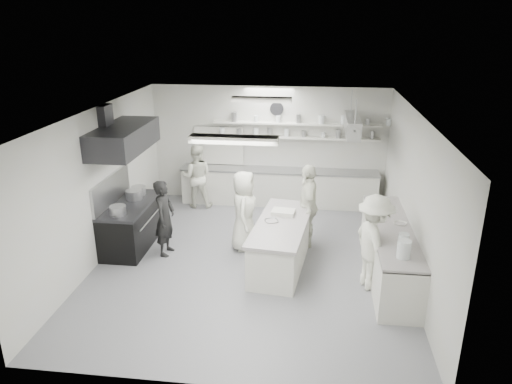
# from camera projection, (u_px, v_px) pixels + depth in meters

# --- Properties ---
(floor) EXTENTS (6.00, 7.00, 0.02)m
(floor) POSITION_uv_depth(u_px,v_px,m) (251.00, 261.00, 9.63)
(floor) COLOR gray
(floor) RESTS_ON ground
(ceiling) EXTENTS (6.00, 7.00, 0.02)m
(ceiling) POSITION_uv_depth(u_px,v_px,m) (250.00, 112.00, 8.59)
(ceiling) COLOR white
(ceiling) RESTS_ON wall_back
(wall_back) EXTENTS (6.00, 0.04, 3.00)m
(wall_back) POSITION_uv_depth(u_px,v_px,m) (269.00, 145.00, 12.38)
(wall_back) COLOR silver
(wall_back) RESTS_ON floor
(wall_front) EXTENTS (6.00, 0.04, 3.00)m
(wall_front) POSITION_uv_depth(u_px,v_px,m) (213.00, 288.00, 5.85)
(wall_front) COLOR silver
(wall_front) RESTS_ON floor
(wall_left) EXTENTS (0.04, 7.00, 3.00)m
(wall_left) POSITION_uv_depth(u_px,v_px,m) (100.00, 184.00, 9.46)
(wall_left) COLOR silver
(wall_left) RESTS_ON floor
(wall_right) EXTENTS (0.04, 7.00, 3.00)m
(wall_right) POSITION_uv_depth(u_px,v_px,m) (413.00, 198.00, 8.77)
(wall_right) COLOR silver
(wall_right) RESTS_ON floor
(stove) EXTENTS (0.80, 1.80, 0.90)m
(stove) POSITION_uv_depth(u_px,v_px,m) (132.00, 226.00, 10.14)
(stove) COLOR black
(stove) RESTS_ON floor
(exhaust_hood) EXTENTS (0.85, 2.00, 0.50)m
(exhaust_hood) POSITION_uv_depth(u_px,v_px,m) (123.00, 138.00, 9.49)
(exhaust_hood) COLOR #28282B
(exhaust_hood) RESTS_ON wall_left
(back_counter) EXTENTS (5.00, 0.60, 0.92)m
(back_counter) POSITION_uv_depth(u_px,v_px,m) (279.00, 187.00, 12.42)
(back_counter) COLOR silver
(back_counter) RESTS_ON floor
(shelf_lower) EXTENTS (4.20, 0.26, 0.04)m
(shelf_lower) POSITION_uv_depth(u_px,v_px,m) (296.00, 137.00, 12.09)
(shelf_lower) COLOR silver
(shelf_lower) RESTS_ON wall_back
(shelf_upper) EXTENTS (4.20, 0.26, 0.04)m
(shelf_upper) POSITION_uv_depth(u_px,v_px,m) (296.00, 124.00, 11.97)
(shelf_upper) COLOR silver
(shelf_upper) RESTS_ON wall_back
(pass_through_window) EXTENTS (1.30, 0.04, 1.00)m
(pass_through_window) POSITION_uv_depth(u_px,v_px,m) (219.00, 145.00, 12.52)
(pass_through_window) COLOR black
(pass_through_window) RESTS_ON wall_back
(wall_clock) EXTENTS (0.32, 0.05, 0.32)m
(wall_clock) POSITION_uv_depth(u_px,v_px,m) (277.00, 109.00, 11.99)
(wall_clock) COLOR white
(wall_clock) RESTS_ON wall_back
(right_counter) EXTENTS (0.74, 3.30, 0.94)m
(right_counter) POSITION_uv_depth(u_px,v_px,m) (390.00, 252.00, 8.98)
(right_counter) COLOR silver
(right_counter) RESTS_ON floor
(pot_rack) EXTENTS (0.30, 1.60, 0.40)m
(pot_rack) POSITION_uv_depth(u_px,v_px,m) (352.00, 125.00, 10.85)
(pot_rack) COLOR #A1A2A4
(pot_rack) RESTS_ON ceiling
(light_fixture_front) EXTENTS (1.30, 0.25, 0.10)m
(light_fixture_front) POSITION_uv_depth(u_px,v_px,m) (234.00, 139.00, 6.94)
(light_fixture_front) COLOR silver
(light_fixture_front) RESTS_ON ceiling
(light_fixture_rear) EXTENTS (1.30, 0.25, 0.10)m
(light_fixture_rear) POSITION_uv_depth(u_px,v_px,m) (262.00, 99.00, 10.30)
(light_fixture_rear) COLOR silver
(light_fixture_rear) RESTS_ON ceiling
(prep_island) EXTENTS (1.12, 2.40, 0.85)m
(prep_island) POSITION_uv_depth(u_px,v_px,m) (281.00, 244.00, 9.37)
(prep_island) COLOR silver
(prep_island) RESTS_ON floor
(stove_pot) EXTENTS (0.35, 0.35, 0.24)m
(stove_pot) POSITION_uv_depth(u_px,v_px,m) (134.00, 196.00, 10.21)
(stove_pot) COLOR #A1A2A4
(stove_pot) RESTS_ON stove
(cook_stove) EXTENTS (0.43, 0.61, 1.58)m
(cook_stove) POSITION_uv_depth(u_px,v_px,m) (165.00, 218.00, 9.68)
(cook_stove) COLOR black
(cook_stove) RESTS_ON floor
(cook_back) EXTENTS (0.85, 0.70, 1.62)m
(cook_back) POSITION_uv_depth(u_px,v_px,m) (197.00, 176.00, 12.15)
(cook_back) COLOR white
(cook_back) RESTS_ON floor
(cook_island_left) EXTENTS (0.57, 0.85, 1.70)m
(cook_island_left) POSITION_uv_depth(u_px,v_px,m) (244.00, 211.00, 9.89)
(cook_island_left) COLOR white
(cook_island_left) RESTS_ON floor
(cook_island_right) EXTENTS (0.47, 1.06, 1.78)m
(cook_island_right) POSITION_uv_depth(u_px,v_px,m) (308.00, 205.00, 10.05)
(cook_island_right) COLOR white
(cook_island_right) RESTS_ON floor
(cook_right) EXTENTS (0.98, 1.28, 1.76)m
(cook_right) POSITION_uv_depth(u_px,v_px,m) (374.00, 243.00, 8.41)
(cook_right) COLOR white
(cook_right) RESTS_ON floor
(bowl_island_a) EXTENTS (0.35, 0.35, 0.07)m
(bowl_island_a) POSITION_uv_depth(u_px,v_px,m) (272.00, 222.00, 9.26)
(bowl_island_a) COLOR #A1A2A4
(bowl_island_a) RESTS_ON prep_island
(bowl_island_b) EXTENTS (0.26, 0.26, 0.06)m
(bowl_island_b) POSITION_uv_depth(u_px,v_px,m) (284.00, 217.00, 9.46)
(bowl_island_b) COLOR silver
(bowl_island_b) RESTS_ON prep_island
(bowl_right) EXTENTS (0.30, 0.30, 0.06)m
(bowl_right) POSITION_uv_depth(u_px,v_px,m) (400.00, 224.00, 8.96)
(bowl_right) COLOR silver
(bowl_right) RESTS_ON right_counter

